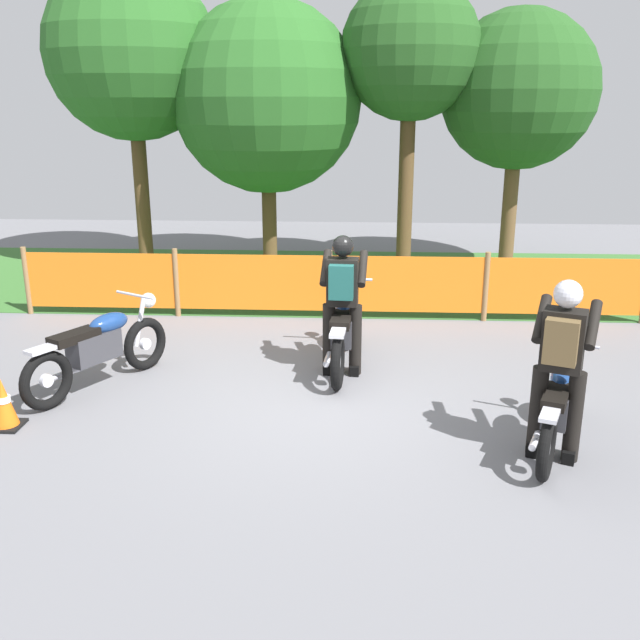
# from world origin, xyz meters

# --- Properties ---
(ground) EXTENTS (24.00, 24.00, 0.02)m
(ground) POSITION_xyz_m (0.00, 0.00, -0.01)
(ground) COLOR slate
(grass_verge) EXTENTS (24.00, 5.00, 0.01)m
(grass_verge) POSITION_xyz_m (0.00, 5.51, 0.01)
(grass_verge) COLOR #386B2D
(grass_verge) RESTS_ON ground
(barrier_fence) EXTENTS (9.39, 0.08, 1.05)m
(barrier_fence) POSITION_xyz_m (-0.00, 3.01, 0.54)
(barrier_fence) COLOR olive
(barrier_fence) RESTS_ON ground
(tree_leftmost) EXTENTS (3.18, 3.18, 5.61)m
(tree_leftmost) POSITION_xyz_m (-3.78, 6.35, 4.00)
(tree_leftmost) COLOR brown
(tree_leftmost) RESTS_ON ground
(tree_near_left) EXTENTS (3.52, 3.52, 4.99)m
(tree_near_left) POSITION_xyz_m (-1.31, 6.38, 3.23)
(tree_near_left) COLOR brown
(tree_near_left) RESTS_ON ground
(tree_near_right) EXTENTS (2.48, 2.48, 5.27)m
(tree_near_right) POSITION_xyz_m (1.29, 6.11, 4.00)
(tree_near_right) COLOR brown
(tree_near_right) RESTS_ON ground
(tree_rightmost) EXTENTS (2.88, 2.88, 4.80)m
(tree_rightmost) POSITION_xyz_m (3.31, 6.50, 3.34)
(tree_rightmost) COLOR brown
(tree_rightmost) RESTS_ON ground
(motorcycle_lead) EXTENTS (1.13, 1.86, 0.98)m
(motorcycle_lead) POSITION_xyz_m (-2.51, 0.15, 0.48)
(motorcycle_lead) COLOR black
(motorcycle_lead) RESTS_ON ground
(motorcycle_trailing) EXTENTS (0.61, 2.09, 0.99)m
(motorcycle_trailing) POSITION_xyz_m (0.26, 0.97, 0.48)
(motorcycle_trailing) COLOR black
(motorcycle_trailing) RESTS_ON ground
(motorcycle_third) EXTENTS (0.87, 1.78, 0.89)m
(motorcycle_third) POSITION_xyz_m (2.32, -1.09, 0.43)
(motorcycle_third) COLOR black
(motorcycle_third) RESTS_ON ground
(rider_trailing) EXTENTS (0.57, 0.70, 1.69)m
(rider_trailing) POSITION_xyz_m (0.24, 0.74, 0.95)
(rider_trailing) COLOR black
(rider_trailing) RESTS_ON ground
(rider_third) EXTENTS (0.68, 0.78, 1.69)m
(rider_third) POSITION_xyz_m (2.24, -1.28, 0.95)
(rider_third) COLOR black
(rider_third) RESTS_ON ground
(traffic_cone) EXTENTS (0.32, 0.32, 0.53)m
(traffic_cone) POSITION_xyz_m (-3.12, -0.94, 0.26)
(traffic_cone) COLOR black
(traffic_cone) RESTS_ON ground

